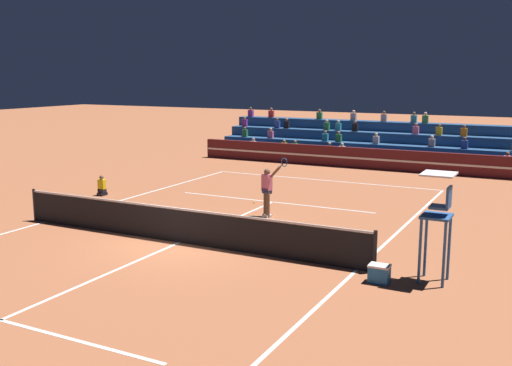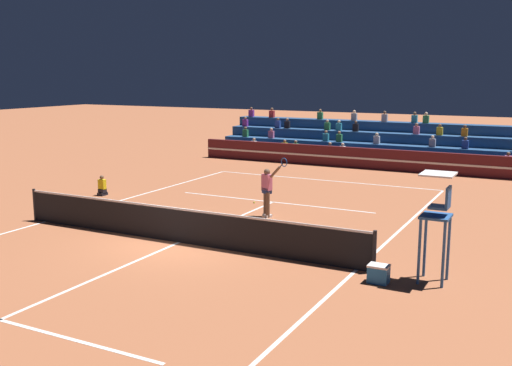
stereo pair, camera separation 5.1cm
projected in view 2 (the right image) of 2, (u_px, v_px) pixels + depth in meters
ground_plane at (179, 242)px, 17.86m from camera, size 120.00×120.00×0.00m
court_lines at (179, 242)px, 17.86m from camera, size 11.10×23.90×0.01m
tennis_net at (179, 225)px, 17.76m from camera, size 12.00×0.10×1.10m
sponsor_banner_wall at (353, 158)px, 31.89m from camera, size 18.00×0.26×1.10m
bleacher_stand at (370, 146)px, 34.61m from camera, size 17.82×3.80×2.83m
umpire_chair at (438, 213)px, 14.17m from camera, size 0.76×0.84×2.67m
ball_kid_courtside at (102, 188)px, 24.69m from camera, size 0.30×0.36×0.84m
tennis_player at (267, 190)px, 20.87m from camera, size 1.28×0.68×2.26m
tennis_ball at (254, 202)px, 23.24m from camera, size 0.07×0.07×0.07m
equipment_cooler at (379, 274)px, 14.39m from camera, size 0.50×0.38×0.45m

